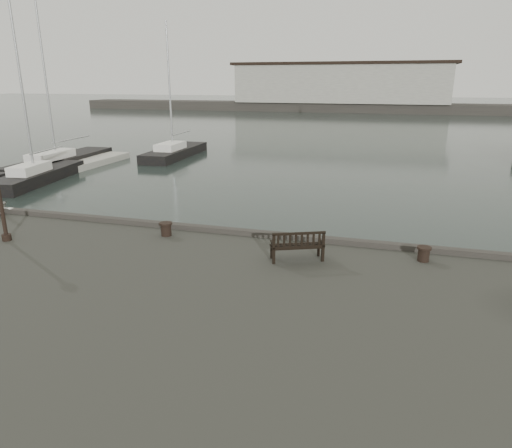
{
  "coord_description": "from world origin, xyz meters",
  "views": [
    {
      "loc": [
        3.47,
        -14.49,
        6.69
      ],
      "look_at": [
        -0.57,
        -0.5,
        2.1
      ],
      "focal_mm": 32.0,
      "sensor_mm": 36.0,
      "label": 1
    }
  ],
  "objects_px": {
    "yacht_c": "(39,179)",
    "yacht_d": "(175,154)",
    "bollard_right": "(424,254)",
    "yacht_b": "(61,163)",
    "bollard_left": "(166,229)",
    "bench": "(297,251)"
  },
  "relations": [
    {
      "from": "yacht_c",
      "to": "yacht_d",
      "type": "bearing_deg",
      "value": 62.23
    },
    {
      "from": "bollard_right",
      "to": "yacht_b",
      "type": "distance_m",
      "value": 32.02
    },
    {
      "from": "bollard_left",
      "to": "bollard_right",
      "type": "relative_size",
      "value": 1.06
    },
    {
      "from": "yacht_b",
      "to": "yacht_c",
      "type": "xyz_separation_m",
      "value": [
        2.52,
        -5.49,
        -0.0
      ]
    },
    {
      "from": "bollard_left",
      "to": "bench",
      "type": "bearing_deg",
      "value": -11.46
    },
    {
      "from": "bollard_left",
      "to": "bollard_right",
      "type": "distance_m",
      "value": 8.41
    },
    {
      "from": "bollard_left",
      "to": "yacht_b",
      "type": "bearing_deg",
      "value": 136.31
    },
    {
      "from": "bench",
      "to": "bollard_right",
      "type": "relative_size",
      "value": 3.76
    },
    {
      "from": "yacht_c",
      "to": "yacht_d",
      "type": "relative_size",
      "value": 0.99
    },
    {
      "from": "bollard_right",
      "to": "yacht_c",
      "type": "xyz_separation_m",
      "value": [
        -24.24,
        12.04,
        -1.54
      ]
    },
    {
      "from": "bollard_left",
      "to": "yacht_c",
      "type": "height_order",
      "value": "yacht_c"
    },
    {
      "from": "bench",
      "to": "yacht_d",
      "type": "relative_size",
      "value": 0.14
    },
    {
      "from": "yacht_b",
      "to": "yacht_c",
      "type": "bearing_deg",
      "value": -69.13
    },
    {
      "from": "yacht_b",
      "to": "yacht_c",
      "type": "height_order",
      "value": "yacht_b"
    },
    {
      "from": "bollard_left",
      "to": "yacht_d",
      "type": "xyz_separation_m",
      "value": [
        -11.6,
        24.63,
        -1.56
      ]
    },
    {
      "from": "yacht_c",
      "to": "bollard_right",
      "type": "bearing_deg",
      "value": -35.61
    },
    {
      "from": "bollard_right",
      "to": "yacht_c",
      "type": "distance_m",
      "value": 27.11
    },
    {
      "from": "bench",
      "to": "yacht_b",
      "type": "bearing_deg",
      "value": 117.95
    },
    {
      "from": "yacht_c",
      "to": "yacht_d",
      "type": "height_order",
      "value": "yacht_d"
    },
    {
      "from": "bollard_left",
      "to": "yacht_d",
      "type": "distance_m",
      "value": 27.27
    },
    {
      "from": "yacht_b",
      "to": "yacht_d",
      "type": "xyz_separation_m",
      "value": [
        6.75,
        7.11,
        -0.01
      ]
    },
    {
      "from": "bollard_left",
      "to": "yacht_b",
      "type": "height_order",
      "value": "yacht_b"
    }
  ]
}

